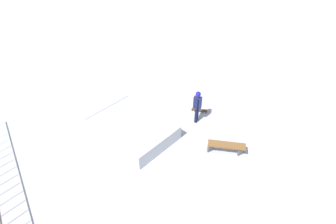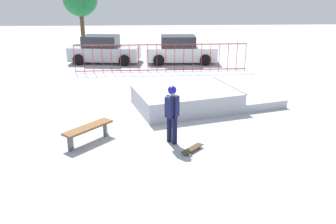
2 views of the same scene
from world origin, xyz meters
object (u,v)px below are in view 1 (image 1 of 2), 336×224
Objects in this scene: skate_ramp at (126,125)px; park_bench at (227,147)px; skater at (197,104)px; skateboard at (199,110)px.

skate_ramp reaches higher than park_bench.
skate_ramp is 4.72m from park_bench.
skate_ramp is 3.43× the size of skater.
skateboard is at bearing -14.69° from park_bench.
skateboard is 0.49× the size of park_bench.
skater is at bearing -126.05° from skate_ramp.
park_bench is at bearing -61.95° from skateboard.
skate_ramp is 8.17× the size of skateboard.
park_bench reaches higher than skateboard.
skate_ramp is 4.01× the size of park_bench.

